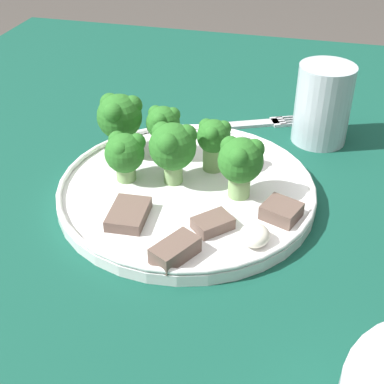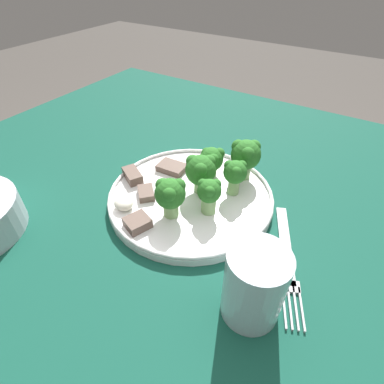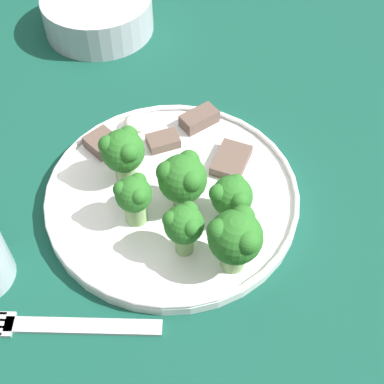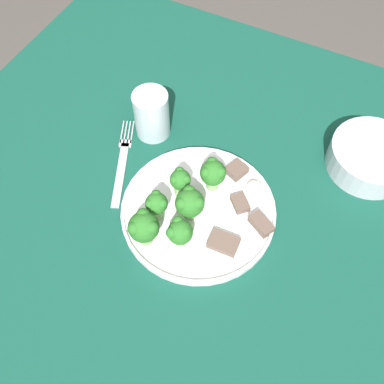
% 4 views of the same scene
% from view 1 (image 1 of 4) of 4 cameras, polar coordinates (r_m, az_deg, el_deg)
% --- Properties ---
extents(table, '(1.10, 0.99, 0.71)m').
position_cam_1_polar(table, '(0.63, 1.13, -8.06)').
color(table, '#114738').
rests_on(table, ground_plane).
extents(dinner_plate, '(0.27, 0.27, 0.02)m').
position_cam_1_polar(dinner_plate, '(0.57, -0.60, 0.20)').
color(dinner_plate, white).
rests_on(dinner_plate, table).
extents(fork, '(0.10, 0.19, 0.00)m').
position_cam_1_polar(fork, '(0.72, 5.66, 7.17)').
color(fork, '#B2B2B7').
rests_on(fork, table).
extents(drinking_glass, '(0.07, 0.07, 0.10)m').
position_cam_1_polar(drinking_glass, '(0.68, 13.72, 8.67)').
color(drinking_glass, '#B2C1CC').
rests_on(drinking_glass, table).
extents(broccoli_floret_near_rim_left, '(0.05, 0.05, 0.07)m').
position_cam_1_polar(broccoli_floret_near_rim_left, '(0.55, -2.09, 4.90)').
color(broccoli_floret_near_rim_left, '#7FA866').
rests_on(broccoli_floret_near_rim_left, dinner_plate).
extents(broccoli_floret_center_left, '(0.05, 0.05, 0.07)m').
position_cam_1_polar(broccoli_floret_center_left, '(0.53, 5.22, 3.34)').
color(broccoli_floret_center_left, '#7FA866').
rests_on(broccoli_floret_center_left, dinner_plate).
extents(broccoli_floret_back_left, '(0.04, 0.04, 0.05)m').
position_cam_1_polar(broccoli_floret_back_left, '(0.57, -7.11, 4.30)').
color(broccoli_floret_back_left, '#7FA866').
rests_on(broccoli_floret_back_left, dinner_plate).
extents(broccoli_floret_front_left, '(0.04, 0.04, 0.06)m').
position_cam_1_polar(broccoli_floret_front_left, '(0.58, 2.32, 5.65)').
color(broccoli_floret_front_left, '#7FA866').
rests_on(broccoli_floret_front_left, dinner_plate).
extents(broccoli_floret_center_back, '(0.04, 0.04, 0.06)m').
position_cam_1_polar(broccoli_floret_center_back, '(0.60, -3.11, 7.20)').
color(broccoli_floret_center_back, '#7FA866').
rests_on(broccoli_floret_center_back, dinner_plate).
extents(broccoli_floret_mid_cluster, '(0.05, 0.05, 0.07)m').
position_cam_1_polar(broccoli_floret_mid_cluster, '(0.61, -7.74, 7.93)').
color(broccoli_floret_mid_cluster, '#7FA866').
rests_on(broccoli_floret_mid_cluster, dinner_plate).
extents(meat_slice_front_slice, '(0.05, 0.04, 0.02)m').
position_cam_1_polar(meat_slice_front_slice, '(0.47, -2.22, -6.17)').
color(meat_slice_front_slice, brown).
rests_on(meat_slice_front_slice, dinner_plate).
extents(meat_slice_middle_slice, '(0.05, 0.04, 0.01)m').
position_cam_1_polar(meat_slice_middle_slice, '(0.52, -6.78, -2.35)').
color(meat_slice_middle_slice, brown).
rests_on(meat_slice_middle_slice, dinner_plate).
extents(meat_slice_rear_slice, '(0.04, 0.04, 0.01)m').
position_cam_1_polar(meat_slice_rear_slice, '(0.53, 9.51, -2.03)').
color(meat_slice_rear_slice, brown).
rests_on(meat_slice_rear_slice, dinner_plate).
extents(meat_slice_edge_slice, '(0.04, 0.04, 0.01)m').
position_cam_1_polar(meat_slice_edge_slice, '(0.51, 2.23, -3.35)').
color(meat_slice_edge_slice, brown).
rests_on(meat_slice_edge_slice, dinner_plate).
extents(sauce_dollop, '(0.03, 0.03, 0.02)m').
position_cam_1_polar(sauce_dollop, '(0.49, 6.70, -4.59)').
color(sauce_dollop, silver).
rests_on(sauce_dollop, dinner_plate).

